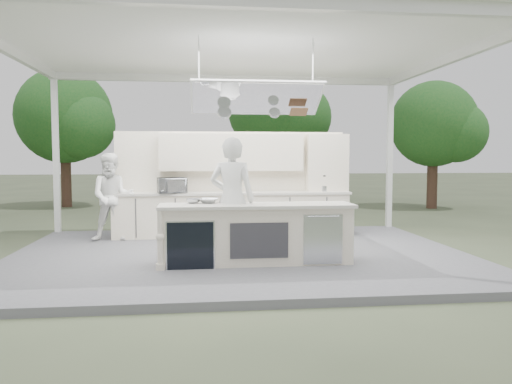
{
  "coord_description": "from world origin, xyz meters",
  "views": [
    {
      "loc": [
        -0.72,
        -8.78,
        1.82
      ],
      "look_at": [
        0.34,
        0.4,
        1.17
      ],
      "focal_mm": 35.0,
      "sensor_mm": 36.0,
      "label": 1
    }
  ],
  "objects": [
    {
      "name": "back_wall_unit",
      "position": [
        0.44,
        2.11,
        1.57
      ],
      "size": [
        5.05,
        0.48,
        2.25
      ],
      "color": "white",
      "rests_on": "stage_deck"
    },
    {
      "name": "stage_deck",
      "position": [
        0.0,
        0.0,
        0.06
      ],
      "size": [
        8.0,
        6.0,
        0.12
      ],
      "primitive_type": "cube",
      "color": "#5E5D62",
      "rests_on": "ground"
    },
    {
      "name": "toaster_oven",
      "position": [
        -1.27,
        1.7,
        1.23
      ],
      "size": [
        0.65,
        0.51,
        0.32
      ],
      "primitive_type": "imported",
      "rotation": [
        0.0,
        0.0,
        0.22
      ],
      "color": "#AFB1B6",
      "rests_on": "back_counter"
    },
    {
      "name": "tree_cluster",
      "position": [
        -0.16,
        9.77,
        3.29
      ],
      "size": [
        19.55,
        9.4,
        5.85
      ],
      "color": "#472F23",
      "rests_on": "ground"
    },
    {
      "name": "demo_island",
      "position": [
        0.18,
        -0.91,
        0.6
      ],
      "size": [
        3.1,
        0.79,
        0.95
      ],
      "color": "white",
      "rests_on": "stage_deck"
    },
    {
      "name": "bowl_large",
      "position": [
        -0.56,
        -0.65,
        1.11
      ],
      "size": [
        0.4,
        0.4,
        0.08
      ],
      "primitive_type": "imported",
      "rotation": [
        0.0,
        0.0,
        -0.34
      ],
      "color": "silver",
      "rests_on": "demo_island"
    },
    {
      "name": "back_counter",
      "position": [
        0.0,
        1.9,
        0.6
      ],
      "size": [
        5.08,
        0.72,
        0.95
      ],
      "color": "white",
      "rests_on": "stage_deck"
    },
    {
      "name": "ground",
      "position": [
        0.0,
        0.0,
        0.0
      ],
      "size": [
        90.0,
        90.0,
        0.0
      ],
      "primitive_type": "plane",
      "color": "#4E573C",
      "rests_on": "ground"
    },
    {
      "name": "head_chef",
      "position": [
        -0.18,
        -0.7,
        1.13
      ],
      "size": [
        0.85,
        0.68,
        2.02
      ],
      "primitive_type": "imported",
      "rotation": [
        0.0,
        0.0,
        2.84
      ],
      "color": "white",
      "rests_on": "stage_deck"
    },
    {
      "name": "bowl_small",
      "position": [
        -0.81,
        -0.65,
        1.11
      ],
      "size": [
        0.26,
        0.26,
        0.07
      ],
      "primitive_type": "imported",
      "rotation": [
        0.0,
        0.0,
        0.15
      ],
      "color": "#B1B3B8",
      "rests_on": "demo_island"
    },
    {
      "name": "sous_chef",
      "position": [
        -2.45,
        1.55,
        1.01
      ],
      "size": [
        0.93,
        0.76,
        1.78
      ],
      "primitive_type": "imported",
      "rotation": [
        0.0,
        0.0,
        0.1
      ],
      "color": "white",
      "rests_on": "stage_deck"
    },
    {
      "name": "tent",
      "position": [
        0.0,
        -0.01,
        3.71
      ],
      "size": [
        8.2,
        6.2,
        3.86
      ],
      "color": "white",
      "rests_on": "ground"
    }
  ]
}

